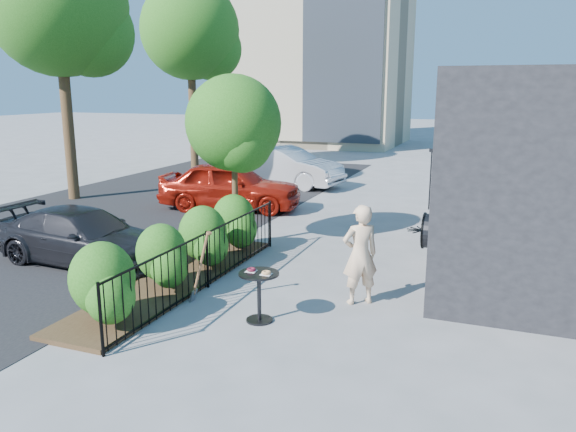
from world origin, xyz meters
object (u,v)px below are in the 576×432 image
at_px(woman, 360,255).
at_px(car_red, 230,186).
at_px(street_tree_near, 59,15).
at_px(car_darkgrey, 84,236).
at_px(car_silver, 284,166).
at_px(cafe_table, 259,288).
at_px(shovel, 199,271).
at_px(street_tree_far, 191,36).
at_px(patio_tree, 235,129).

distance_m(woman, car_red, 8.35).
bearing_deg(street_tree_near, car_darkgrey, -46.85).
distance_m(woman, car_silver, 12.14).
xyz_separation_m(street_tree_near, woman, (11.29, -5.69, -5.04)).
xyz_separation_m(street_tree_near, cafe_table, (9.98, -7.04, -5.35)).
bearing_deg(woman, car_red, -83.69).
bearing_deg(cafe_table, woman, 45.87).
distance_m(cafe_table, car_red, 8.67).
height_order(cafe_table, woman, woman).
height_order(cafe_table, car_silver, car_silver).
xyz_separation_m(woman, car_silver, (-5.66, 10.74, -0.13)).
xyz_separation_m(street_tree_near, car_darkgrey, (5.21, -5.56, -5.33)).
bearing_deg(shovel, street_tree_far, 120.60).
relative_size(street_tree_near, car_red, 1.91).
xyz_separation_m(car_silver, car_darkgrey, (-0.42, -10.60, -0.17)).
distance_m(patio_tree, woman, 4.76).
bearing_deg(shovel, car_red, 112.95).
bearing_deg(cafe_table, patio_tree, 120.68).
bearing_deg(street_tree_far, car_silver, -27.71).
xyz_separation_m(street_tree_near, car_silver, (5.63, 5.04, -5.16)).
xyz_separation_m(car_red, car_silver, (-0.02, 4.57, 0.01)).
height_order(street_tree_far, woman, street_tree_far).
relative_size(cafe_table, car_red, 0.20).
distance_m(street_tree_far, woman, 18.45).
distance_m(patio_tree, cafe_table, 4.98).
bearing_deg(cafe_table, car_darkgrey, 162.75).
xyz_separation_m(patio_tree, woman, (3.58, -2.49, -1.88)).
relative_size(car_silver, car_darkgrey, 1.14).
distance_m(street_tree_near, car_red, 7.68).
bearing_deg(car_silver, woman, -143.40).
relative_size(patio_tree, car_red, 0.91).
distance_m(car_silver, car_darkgrey, 10.61).
bearing_deg(woman, car_silver, -98.31).
height_order(street_tree_far, shovel, street_tree_far).
relative_size(cafe_table, woman, 0.50).
bearing_deg(cafe_table, street_tree_near, 144.80).
xyz_separation_m(patio_tree, street_tree_near, (-7.70, 3.20, 3.15)).
height_order(patio_tree, woman, patio_tree).
xyz_separation_m(patio_tree, shovel, (0.98, -3.48, -2.18)).
height_order(street_tree_far, car_darkgrey, street_tree_far).
relative_size(street_tree_far, cafe_table, 9.48).
xyz_separation_m(street_tree_far, woman, (11.29, -13.69, -5.04)).
xyz_separation_m(car_red, car_darkgrey, (-0.44, -6.03, -0.16)).
relative_size(woman, shovel, 1.32).
distance_m(street_tree_far, car_silver, 8.19).
xyz_separation_m(street_tree_far, car_red, (5.65, -7.53, -5.18)).
bearing_deg(car_silver, street_tree_far, 71.11).
bearing_deg(patio_tree, street_tree_far, 124.51).
bearing_deg(street_tree_near, car_red, 4.80).
xyz_separation_m(patio_tree, car_darkgrey, (-2.49, -2.36, -2.18)).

